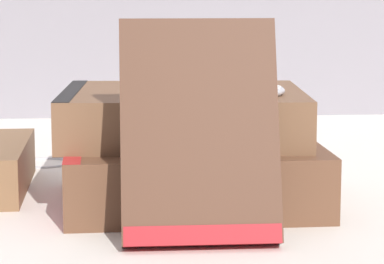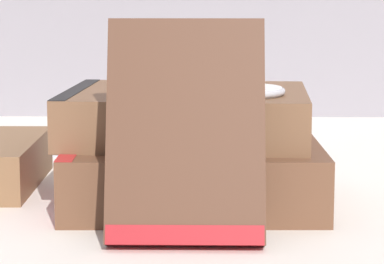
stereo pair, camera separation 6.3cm
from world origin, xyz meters
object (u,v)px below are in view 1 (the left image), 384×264
at_px(book_flat_top, 176,115).
at_px(pocket_watch, 246,90).
at_px(book_leaning_front, 199,140).
at_px(book_flat_bottom, 185,173).
at_px(reading_glasses, 75,160).

distance_m(book_flat_top, pocket_watch, 0.06).
xyz_separation_m(book_flat_top, book_leaning_front, (0.01, -0.12, 0.00)).
bearing_deg(book_leaning_front, pocket_watch, 65.04).
relative_size(book_flat_bottom, book_leaning_front, 1.34).
bearing_deg(reading_glasses, book_leaning_front, -88.30).
distance_m(book_leaning_front, pocket_watch, 0.10).
xyz_separation_m(pocket_watch, reading_glasses, (-0.13, 0.18, -0.08)).
bearing_deg(pocket_watch, book_flat_top, 150.35).
bearing_deg(book_flat_top, reading_glasses, 122.10).
distance_m(book_flat_top, reading_glasses, 0.19).
bearing_deg(pocket_watch, book_flat_bottom, 165.54).
bearing_deg(book_flat_top, book_leaning_front, -83.18).
distance_m(book_flat_bottom, book_flat_top, 0.04).
height_order(book_flat_top, pocket_watch, pocket_watch).
distance_m(book_flat_bottom, reading_glasses, 0.19).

